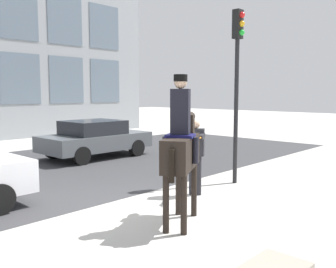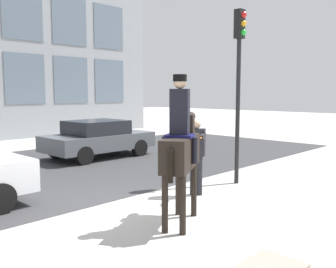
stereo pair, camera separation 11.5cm
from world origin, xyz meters
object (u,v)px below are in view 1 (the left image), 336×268
mounted_horse_lead (181,148)px  traffic_light (237,70)px  pedestrian_bystander (196,151)px  street_car_far_lane (95,138)px

mounted_horse_lead → traffic_light: size_ratio=0.60×
pedestrian_bystander → street_car_far_lane: size_ratio=0.44×
pedestrian_bystander → street_car_far_lane: pedestrian_bystander is taller
traffic_light → mounted_horse_lead: bearing=-163.4°
mounted_horse_lead → traffic_light: bearing=-12.8°
mounted_horse_lead → traffic_light: 3.77m
street_car_far_lane → traffic_light: bearing=-88.4°
pedestrian_bystander → traffic_light: size_ratio=0.39×
mounted_horse_lead → pedestrian_bystander: size_ratio=1.53×
street_car_far_lane → traffic_light: size_ratio=0.89×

